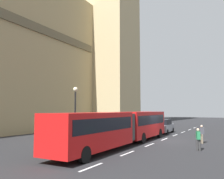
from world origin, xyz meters
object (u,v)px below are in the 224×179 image
object	(u,v)px
street_lamp	(75,110)
sedan_lead	(164,126)
traffic_cone_west	(197,133)
articulated_bus	(122,125)
pedestrian_by_kerb	(202,133)
traffic_cone_middle	(201,131)
pedestrian_near_cones	(198,139)

from	to	relation	value
street_lamp	sedan_lead	bearing A→B (deg)	-18.86
sedan_lead	traffic_cone_west	bearing A→B (deg)	-102.07
articulated_bus	pedestrian_by_kerb	world-z (taller)	articulated_bus
articulated_bus	pedestrian_by_kerb	distance (m)	7.66
traffic_cone_west	sedan_lead	bearing A→B (deg)	77.93
traffic_cone_middle	pedestrian_by_kerb	distance (m)	10.35
street_lamp	articulated_bus	bearing A→B (deg)	-80.44
pedestrian_near_cones	pedestrian_by_kerb	bearing A→B (deg)	4.47
traffic_cone_west	street_lamp	xyz separation A→B (m)	(-12.37, 8.90, 2.77)
sedan_lead	traffic_cone_middle	xyz separation A→B (m)	(2.44, -4.35, -0.63)
traffic_cone_middle	street_lamp	xyz separation A→B (m)	(-15.74, 8.90, 2.77)
traffic_cone_west	pedestrian_by_kerb	xyz separation A→B (m)	(-6.84, -1.55, 0.63)
pedestrian_near_cones	pedestrian_by_kerb	distance (m)	4.27
street_lamp	traffic_cone_middle	bearing A→B (deg)	-29.47
sedan_lead	pedestrian_by_kerb	bearing A→B (deg)	-142.80
traffic_cone_west	pedestrian_by_kerb	bearing A→B (deg)	-167.27
articulated_bus	pedestrian_by_kerb	xyz separation A→B (m)	(4.77, -5.93, -0.83)
street_lamp	pedestrian_by_kerb	distance (m)	12.01
traffic_cone_middle	pedestrian_near_cones	size ratio (longest dim) A/B	0.34
traffic_cone_middle	pedestrian_by_kerb	xyz separation A→B (m)	(-10.21, -1.54, 0.63)
traffic_cone_west	pedestrian_near_cones	xyz separation A→B (m)	(-11.09, -1.88, 0.63)
sedan_lead	traffic_cone_middle	world-z (taller)	sedan_lead
sedan_lead	pedestrian_near_cones	bearing A→B (deg)	-152.61
pedestrian_by_kerb	traffic_cone_middle	bearing A→B (deg)	8.60
sedan_lead	street_lamp	size ratio (longest dim) A/B	0.83
traffic_cone_middle	pedestrian_near_cones	xyz separation A→B (m)	(-14.47, -1.88, 0.63)
traffic_cone_west	traffic_cone_middle	xyz separation A→B (m)	(3.37, -0.00, 0.00)
sedan_lead	street_lamp	world-z (taller)	street_lamp
traffic_cone_west	pedestrian_near_cones	size ratio (longest dim) A/B	0.34
street_lamp	pedestrian_by_kerb	world-z (taller)	street_lamp
pedestrian_near_cones	pedestrian_by_kerb	size ratio (longest dim) A/B	1.00
articulated_bus	traffic_cone_middle	xyz separation A→B (m)	(14.99, -4.39, -1.46)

